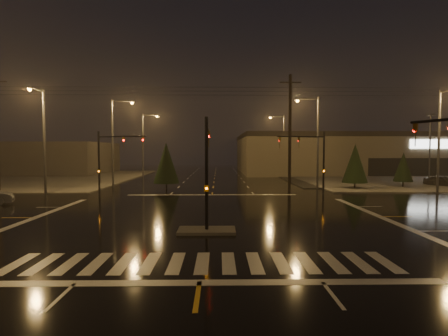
{
  "coord_description": "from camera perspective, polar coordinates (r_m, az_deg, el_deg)",
  "views": [
    {
      "loc": [
        0.63,
        -22.08,
        4.3
      ],
      "look_at": [
        1.01,
        2.75,
        3.0
      ],
      "focal_mm": 28.0,
      "sensor_mm": 36.0,
      "label": 1
    }
  ],
  "objects": [
    {
      "name": "ground",
      "position": [
        22.5,
        -2.49,
        -8.02
      ],
      "size": [
        140.0,
        140.0,
        0.0
      ],
      "primitive_type": "plane",
      "color": "black",
      "rests_on": "ground"
    },
    {
      "name": "sidewalk_ne",
      "position": [
        59.94,
        28.47,
        -1.42
      ],
      "size": [
        36.0,
        36.0,
        0.12
      ],
      "primitive_type": "cube",
      "color": "#4B4943",
      "rests_on": "ground"
    },
    {
      "name": "sidewalk_nw",
      "position": [
        60.56,
        -31.27,
        -1.45
      ],
      "size": [
        36.0,
        36.0,
        0.12
      ],
      "primitive_type": "cube",
      "color": "#4B4943",
      "rests_on": "ground"
    },
    {
      "name": "median_island",
      "position": [
        18.57,
        -2.84,
        -10.16
      ],
      "size": [
        3.0,
        1.6,
        0.15
      ],
      "primitive_type": "cube",
      "color": "#4B4943",
      "rests_on": "ground"
    },
    {
      "name": "crosswalk",
      "position": [
        13.78,
        -3.57,
        -15.17
      ],
      "size": [
        15.0,
        2.6,
        0.01
      ],
      "primitive_type": "cube",
      "color": "beige",
      "rests_on": "ground"
    },
    {
      "name": "stop_bar_near",
      "position": [
        11.9,
        -4.04,
        -18.18
      ],
      "size": [
        16.0,
        0.5,
        0.01
      ],
      "primitive_type": "cube",
      "color": "beige",
      "rests_on": "ground"
    },
    {
      "name": "stop_bar_far",
      "position": [
        33.36,
        -1.96,
        -4.4
      ],
      "size": [
        16.0,
        0.5,
        0.01
      ],
      "primitive_type": "cube",
      "color": "beige",
      "rests_on": "ground"
    },
    {
      "name": "retail_building",
      "position": [
        76.25,
        25.93,
        2.35
      ],
      "size": [
        60.2,
        28.3,
        7.2
      ],
      "color": "#706550",
      "rests_on": "ground"
    },
    {
      "name": "commercial_block",
      "position": [
        73.33,
        -29.96,
        1.43
      ],
      "size": [
        30.0,
        18.0,
        5.6
      ],
      "primitive_type": "cube",
      "color": "#3E3936",
      "rests_on": "ground"
    },
    {
      "name": "signal_mast_median",
      "position": [
        19.02,
        -2.77,
        1.34
      ],
      "size": [
        0.25,
        4.59,
        6.0
      ],
      "color": "black",
      "rests_on": "ground"
    },
    {
      "name": "signal_mast_ne",
      "position": [
        33.42,
        14.52,
        2.03
      ],
      "size": [
        4.84,
        1.86,
        6.0
      ],
      "color": "black",
      "rests_on": "ground"
    },
    {
      "name": "signal_mast_nw",
      "position": [
        33.77,
        -18.34,
        1.98
      ],
      "size": [
        4.84,
        1.86,
        6.0
      ],
      "color": "black",
      "rests_on": "ground"
    },
    {
      "name": "streetlight_1",
      "position": [
        41.81,
        -17.36,
        4.92
      ],
      "size": [
        2.77,
        0.32,
        10.0
      ],
      "color": "#38383A",
      "rests_on": "ground"
    },
    {
      "name": "streetlight_2",
      "position": [
        57.33,
        -12.81,
        4.43
      ],
      "size": [
        2.77,
        0.32,
        10.0
      ],
      "color": "#38383A",
      "rests_on": "ground"
    },
    {
      "name": "streetlight_3",
      "position": [
        39.54,
        14.66,
        5.08
      ],
      "size": [
        2.77,
        0.32,
        10.0
      ],
      "color": "#38383A",
      "rests_on": "ground"
    },
    {
      "name": "streetlight_4",
      "position": [
        59.05,
        9.44,
        4.42
      ],
      "size": [
        2.77,
        0.32,
        10.0
      ],
      "color": "#38383A",
      "rests_on": "ground"
    },
    {
      "name": "streetlight_5",
      "position": [
        37.22,
        -27.53,
        4.97
      ],
      "size": [
        0.32,
        2.77,
        10.0
      ],
      "color": "#38383A",
      "rests_on": "ground"
    },
    {
      "name": "streetlight_6",
      "position": [
        39.57,
        31.93,
        4.72
      ],
      "size": [
        0.32,
        2.77,
        10.0
      ],
      "color": "#38383A",
      "rests_on": "ground"
    },
    {
      "name": "utility_pole_1",
      "position": [
        36.87,
        10.71,
        5.79
      ],
      "size": [
        2.2,
        0.32,
        12.0
      ],
      "color": "black",
      "rests_on": "ground"
    },
    {
      "name": "conifer_0",
      "position": [
        40.89,
        20.61,
        0.74
      ],
      "size": [
        2.73,
        2.73,
        4.96
      ],
      "color": "black",
      "rests_on": "ground"
    },
    {
      "name": "conifer_1",
      "position": [
        44.57,
        27.23,
        0.16
      ],
      "size": [
        2.12,
        2.12,
        4.01
      ],
      "color": "black",
      "rests_on": "ground"
    },
    {
      "name": "conifer_3",
      "position": [
        38.09,
        -9.42,
        0.82
      ],
      "size": [
        2.79,
        2.79,
        5.06
      ],
      "color": "black",
      "rests_on": "ground"
    },
    {
      "name": "car_parked",
      "position": [
        48.3,
        32.0,
        -1.79
      ],
      "size": [
        3.29,
        4.05,
        1.3
      ],
      "primitive_type": "imported",
      "rotation": [
        0.0,
        0.0,
        0.54
      ],
      "color": "black",
      "rests_on": "ground"
    }
  ]
}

